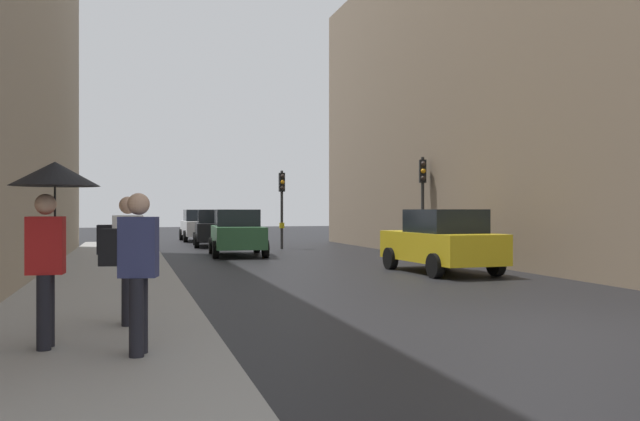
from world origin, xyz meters
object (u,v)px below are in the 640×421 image
at_px(car_green_estate, 237,233).
at_px(pedestrian_with_black_backpack, 125,252).
at_px(car_yellow_taxi, 441,241).
at_px(pedestrian_with_grey_backpack, 134,263).
at_px(pedestrian_with_umbrella, 52,202).
at_px(traffic_light_mid_street, 423,188).
at_px(traffic_light_far_median, 282,195).
at_px(car_dark_suv, 215,228).
at_px(car_white_compact, 200,225).

height_order(car_green_estate, pedestrian_with_black_backpack, pedestrian_with_black_backpack).
distance_m(car_yellow_taxi, pedestrian_with_grey_backpack, 12.36).
height_order(car_yellow_taxi, pedestrian_with_umbrella, pedestrian_with_umbrella).
bearing_deg(traffic_light_mid_street, pedestrian_with_black_backpack, -129.31).
relative_size(traffic_light_far_median, car_green_estate, 0.81).
distance_m(car_yellow_taxi, pedestrian_with_black_backpack, 11.04).
bearing_deg(car_dark_suv, traffic_light_mid_street, -56.51).
bearing_deg(traffic_light_far_median, car_dark_suv, 131.31).
relative_size(car_dark_suv, pedestrian_with_grey_backpack, 2.44).
xyz_separation_m(car_yellow_taxi, car_green_estate, (-4.37, 8.50, 0.00)).
bearing_deg(car_green_estate, car_white_compact, 90.93).
relative_size(traffic_light_far_median, pedestrian_with_grey_backpack, 1.98).
relative_size(car_white_compact, pedestrian_with_black_backpack, 2.38).
height_order(car_white_compact, pedestrian_with_umbrella, pedestrian_with_umbrella).
distance_m(pedestrian_with_grey_backpack, pedestrian_with_black_backpack, 2.01).
relative_size(car_green_estate, pedestrian_with_grey_backpack, 2.44).
bearing_deg(pedestrian_with_umbrella, traffic_light_far_median, 70.37).
distance_m(car_yellow_taxi, car_green_estate, 9.56).
bearing_deg(pedestrian_with_black_backpack, car_white_compact, 82.23).
bearing_deg(pedestrian_with_umbrella, car_white_compact, 81.09).
distance_m(traffic_light_far_median, car_yellow_taxi, 12.38).
bearing_deg(pedestrian_with_grey_backpack, car_dark_suv, 80.96).
bearing_deg(pedestrian_with_black_backpack, traffic_light_mid_street, 50.69).
bearing_deg(pedestrian_with_grey_backpack, car_yellow_taxi, 48.00).
xyz_separation_m(traffic_light_mid_street, car_white_compact, (-6.55, 15.32, -1.66)).
xyz_separation_m(car_white_compact, pedestrian_with_black_backpack, (-3.82, -27.98, 0.29)).
distance_m(car_dark_suv, pedestrian_with_black_backpack, 22.65).
distance_m(car_white_compact, car_dark_suv, 5.68).
bearing_deg(car_yellow_taxi, traffic_light_far_median, 98.36).
distance_m(traffic_light_far_median, car_green_estate, 4.73).
height_order(traffic_light_mid_street, pedestrian_with_umbrella, traffic_light_mid_street).
height_order(traffic_light_far_median, car_green_estate, traffic_light_far_median).
bearing_deg(traffic_light_far_median, pedestrian_with_umbrella, -109.63).
xyz_separation_m(car_white_compact, pedestrian_with_umbrella, (-4.60, -29.35, 0.96)).
height_order(car_dark_suv, pedestrian_with_grey_backpack, pedestrian_with_grey_backpack).
relative_size(traffic_light_mid_street, pedestrian_with_umbrella, 1.72).
bearing_deg(car_yellow_taxi, pedestrian_with_black_backpack, -139.44).
bearing_deg(pedestrian_with_umbrella, traffic_light_mid_street, 51.53).
distance_m(traffic_light_mid_street, car_dark_suv, 11.68).
bearing_deg(car_yellow_taxi, pedestrian_with_grey_backpack, -132.00).
xyz_separation_m(car_yellow_taxi, pedestrian_with_umbrella, (-9.17, -8.55, 0.96)).
bearing_deg(car_green_estate, pedestrian_with_umbrella, -105.73).
relative_size(traffic_light_mid_street, car_white_compact, 0.87).
bearing_deg(car_green_estate, pedestrian_with_grey_backpack, -102.44).
xyz_separation_m(traffic_light_far_median, pedestrian_with_umbrella, (-7.38, -20.70, -0.58)).
xyz_separation_m(traffic_light_far_median, car_green_estate, (-2.58, -3.65, -1.54)).
xyz_separation_m(car_green_estate, pedestrian_with_grey_backpack, (-3.90, -17.68, 0.29)).
height_order(car_yellow_taxi, car_green_estate, same).
bearing_deg(traffic_light_far_median, car_green_estate, -125.24).
relative_size(car_white_compact, car_dark_suv, 0.98).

